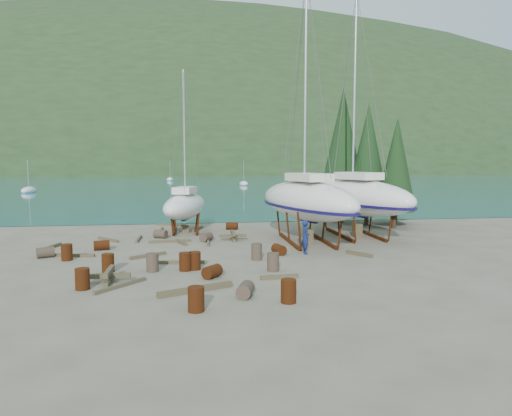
{
  "coord_description": "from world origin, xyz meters",
  "views": [
    {
      "loc": [
        -1.92,
        -24.03,
        5.17
      ],
      "look_at": [
        1.92,
        3.0,
        2.47
      ],
      "focal_mm": 32.0,
      "sensor_mm": 36.0,
      "label": 1
    }
  ],
  "objects": [
    {
      "name": "moored_boat_left",
      "position": [
        -30.0,
        60.0,
        0.39
      ],
      "size": [
        2.0,
        5.0,
        6.05
      ],
      "color": "silver",
      "rests_on": "ground"
    },
    {
      "name": "ground",
      "position": [
        0.0,
        0.0,
        0.0
      ],
      "size": [
        600.0,
        600.0,
        0.0
      ],
      "primitive_type": "plane",
      "color": "#5D5649",
      "rests_on": "ground"
    },
    {
      "name": "moored_boat_far",
      "position": [
        -8.0,
        110.0,
        0.39
      ],
      "size": [
        2.0,
        5.0,
        6.05
      ],
      "color": "silver",
      "rests_on": "ground"
    },
    {
      "name": "timber_9",
      "position": [
        -3.64,
        13.96,
        0.08
      ],
      "size": [
        2.47,
        1.24,
        0.15
      ],
      "primitive_type": "cube",
      "rotation": [
        0.0,
        0.0,
        1.14
      ],
      "color": "brown",
      "rests_on": "ground"
    },
    {
      "name": "drum_2",
      "position": [
        -7.27,
        3.77,
        0.29
      ],
      "size": [
        1.0,
        0.79,
        0.58
      ],
      "primitive_type": "cylinder",
      "rotation": [
        1.57,
        0.0,
        1.84
      ],
      "color": "#4E1D0D",
      "rests_on": "ground"
    },
    {
      "name": "drum_12",
      "position": [
        -1.04,
        -3.79,
        0.29
      ],
      "size": [
        1.0,
        1.05,
        0.58
      ],
      "primitive_type": "cylinder",
      "rotation": [
        1.57,
        0.0,
        2.46
      ],
      "color": "#4E1D0D",
      "rests_on": "ground"
    },
    {
      "name": "timber_16",
      "position": [
        -1.8,
        -5.99,
        0.11
      ],
      "size": [
        3.04,
        1.53,
        0.23
      ],
      "primitive_type": "cube",
      "rotation": [
        0.0,
        0.0,
        1.99
      ],
      "color": "brown",
      "rests_on": "ground"
    },
    {
      "name": "timber_7",
      "position": [
        1.93,
        -4.39,
        0.09
      ],
      "size": [
        1.75,
        0.33,
        0.17
      ],
      "primitive_type": "cube",
      "rotation": [
        0.0,
        0.0,
        1.66
      ],
      "color": "brown",
      "rests_on": "ground"
    },
    {
      "name": "large_sailboat_far",
      "position": [
        9.52,
        6.73,
        2.79
      ],
      "size": [
        6.78,
        11.22,
        17.1
      ],
      "rotation": [
        0.0,
        0.0,
        0.36
      ],
      "color": "silver",
      "rests_on": "ground"
    },
    {
      "name": "timber_pile_fore",
      "position": [
        -5.5,
        -4.0,
        0.3
      ],
      "size": [
        1.8,
        1.8,
        0.6
      ],
      "color": "brown",
      "rests_on": "ground"
    },
    {
      "name": "drum_15",
      "position": [
        -9.89,
        1.93,
        0.29
      ],
      "size": [
        1.04,
        0.89,
        0.58
      ],
      "primitive_type": "cylinder",
      "rotation": [
        1.57,
        0.0,
        1.99
      ],
      "color": "#2D2823",
      "rests_on": "ground"
    },
    {
      "name": "timber_8",
      "position": [
        -2.61,
        5.22,
        0.09
      ],
      "size": [
        0.76,
        1.68,
        0.19
      ],
      "primitive_type": "cube",
      "rotation": [
        0.0,
        0.0,
        0.34
      ],
      "color": "brown",
      "rests_on": "ground"
    },
    {
      "name": "drum_9",
      "position": [
        -4.07,
        7.65,
        0.29
      ],
      "size": [
        1.05,
        0.92,
        0.58
      ],
      "primitive_type": "cylinder",
      "rotation": [
        1.57,
        0.0,
        1.1
      ],
      "color": "#2D2823",
      "rests_on": "ground"
    },
    {
      "name": "timber_6",
      "position": [
        -1.48,
        11.08,
        0.1
      ],
      "size": [
        0.89,
        1.92,
        0.19
      ],
      "primitive_type": "cube",
      "rotation": [
        0.0,
        0.0,
        2.77
      ],
      "color": "brown",
      "rests_on": "ground"
    },
    {
      "name": "cypress_near_right",
      "position": [
        12.5,
        12.0,
        5.79
      ],
      "size": [
        3.6,
        3.6,
        10.0
      ],
      "color": "black",
      "rests_on": "ground"
    },
    {
      "name": "timber_5",
      "position": [
        -2.73,
        -0.65,
        0.08
      ],
      "size": [
        2.87,
        0.48,
        0.16
      ],
      "primitive_type": "cube",
      "rotation": [
        0.0,
        0.0,
        1.46
      ],
      "color": "brown",
      "rests_on": "ground"
    },
    {
      "name": "timber_17",
      "position": [
        -7.48,
        7.06,
        0.08
      ],
      "size": [
        1.64,
        1.79,
        0.16
      ],
      "primitive_type": "cube",
      "rotation": [
        0.0,
        0.0,
        0.74
      ],
      "color": "brown",
      "rests_on": "ground"
    },
    {
      "name": "far_house_center",
      "position": [
        -20.0,
        190.0,
        2.92
      ],
      "size": [
        6.6,
        5.6,
        5.6
      ],
      "color": "beige",
      "rests_on": "ground"
    },
    {
      "name": "far_hill",
      "position": [
        0.0,
        320.0,
        0.0
      ],
      "size": [
        800.0,
        360.0,
        110.0
      ],
      "primitive_type": "ellipsoid",
      "color": "#1F3118",
      "rests_on": "ground"
    },
    {
      "name": "timber_4",
      "position": [
        -4.34,
        1.3,
        0.09
      ],
      "size": [
        1.91,
        1.41,
        0.17
      ],
      "primitive_type": "cube",
      "rotation": [
        0.0,
        0.0,
        2.18
      ],
      "color": "brown",
      "rests_on": "ground"
    },
    {
      "name": "drum_5",
      "position": [
        1.49,
        -0.26,
        0.44
      ],
      "size": [
        0.58,
        0.58,
        0.88
      ],
      "primitive_type": "cylinder",
      "color": "#2D2823",
      "rests_on": "ground"
    },
    {
      "name": "drum_1",
      "position": [
        0.09,
        -6.96,
        0.29
      ],
      "size": [
        0.84,
        1.02,
        0.58
      ],
      "primitive_type": "cylinder",
      "rotation": [
        1.57,
        0.0,
        2.81
      ],
      "color": "#2D2823",
      "rests_on": "ground"
    },
    {
      "name": "drum_8",
      "position": [
        -8.53,
        1.01,
        0.44
      ],
      "size": [
        0.58,
        0.58,
        0.88
      ],
      "primitive_type": "cylinder",
      "color": "#4E1D0D",
      "rests_on": "ground"
    },
    {
      "name": "drum_11",
      "position": [
        -0.99,
        5.92,
        0.29
      ],
      "size": [
        0.97,
        1.05,
        0.58
      ],
      "primitive_type": "cylinder",
      "rotation": [
        1.57,
        0.0,
        2.56
      ],
      "color": "#2D2823",
      "rests_on": "ground"
    },
    {
      "name": "cypress_far_right",
      "position": [
        15.5,
        13.0,
        5.21
      ],
      "size": [
        3.24,
        3.24,
        9.0
      ],
      "color": "black",
      "rests_on": "ground"
    },
    {
      "name": "timber_3",
      "position": [
        -4.9,
        -4.83,
        0.07
      ],
      "size": [
        1.88,
        2.18,
        0.15
      ],
      "primitive_type": "cube",
      "rotation": [
        0.0,
        0.0,
        2.44
      ],
      "color": "brown",
      "rests_on": "ground"
    },
    {
      "name": "cypress_back_left",
      "position": [
        11.0,
        14.0,
        6.66
      ],
      "size": [
        4.14,
        4.14,
        11.5
      ],
      "color": "black",
      "rests_on": "ground"
    },
    {
      "name": "cypress_mid_right",
      "position": [
        14.0,
        10.0,
        4.92
      ],
      "size": [
        3.06,
        3.06,
        8.5
      ],
      "color": "black",
      "rests_on": "ground"
    },
    {
      "name": "timber_1",
      "position": [
        7.32,
        0.02,
        0.1
      ],
      "size": [
        1.1,
        1.56,
        0.19
      ],
      "primitive_type": "cube",
      "rotation": [
        0.0,
        0.0,
        0.57
      ],
      "color": "brown",
      "rests_on": "ground"
    },
    {
      "name": "far_house_right",
      "position": [
        30.0,
        190.0,
        2.92
      ],
      "size": [
        6.6,
        5.6,
        5.6
      ],
      "color": "beige",
      "rests_on": "ground"
    },
    {
      "name": "drum_3",
      "position": [
        -1.81,
        -8.39,
        0.44
      ],
      "size": [
        0.58,
        0.58,
        0.88
      ],
      "primitive_type": "cylinder",
      "color": "#4E1D0D",
      "rests_on": "ground"
    },
    {
      "name": "bay_water",
      "position": [
        0.0,
        315.0,
        0.01
      ],
      "size": [
        700.0,
        700.0,
        0.0
      ],
      "primitive_type": "plane",
      "color": "#165D72",
      "rests_on": "ground"
    },
    {
      "name": "small_sailboat_shore",
      "position": [
        -2.4,
        10.47,
        1.98
      ],
      "size": [
        4.34,
        7.89,
        12.03
      ],
      "rotation": [
        0.0,
        0.0,
        -0.28
      ],
      "color": "silver",
      "rests_on": "ground"
    },
    {
      "name": "drum_13",
      "position": [
        -6.39,
        -4.94,
        0.44
      ],
      "size": [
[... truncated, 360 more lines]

